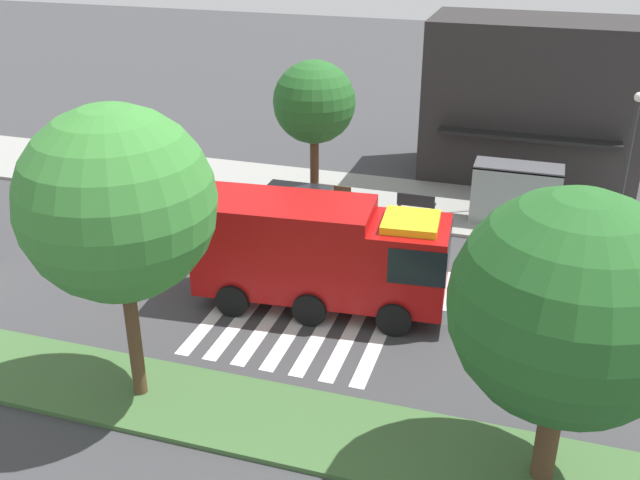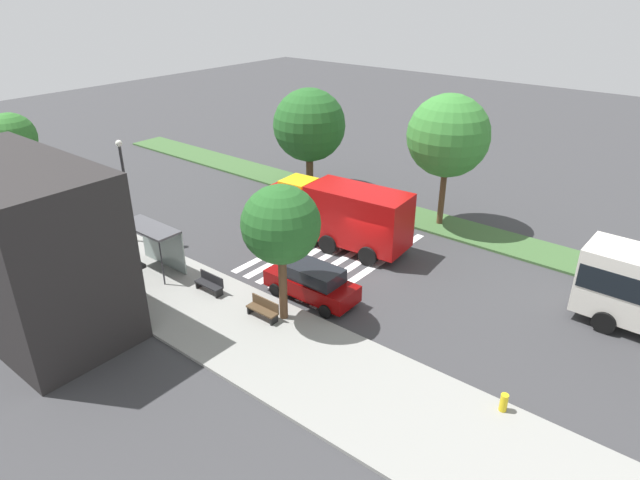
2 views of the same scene
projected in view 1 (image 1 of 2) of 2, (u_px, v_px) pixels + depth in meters
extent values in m
plane|color=#38383A|center=(262.00, 280.00, 26.22)|extent=(120.00, 120.00, 0.00)
cube|color=gray|center=(330.00, 194.00, 33.49)|extent=(60.00, 5.52, 0.14)
cube|color=#3D6033|center=(164.00, 398.00, 19.98)|extent=(60.00, 3.00, 0.14)
cube|color=silver|center=(247.00, 277.00, 26.37)|extent=(0.45, 10.27, 0.01)
cube|color=silver|center=(271.00, 281.00, 26.13)|extent=(0.45, 10.27, 0.01)
cube|color=silver|center=(295.00, 285.00, 25.88)|extent=(0.45, 10.27, 0.01)
cube|color=silver|center=(319.00, 288.00, 25.64)|extent=(0.45, 10.27, 0.01)
cube|color=silver|center=(344.00, 292.00, 25.39)|extent=(0.45, 10.27, 0.01)
cube|color=silver|center=(369.00, 296.00, 25.15)|extent=(0.45, 10.27, 0.01)
cube|color=silver|center=(395.00, 300.00, 24.90)|extent=(0.45, 10.27, 0.01)
cube|color=#A50C0C|center=(409.00, 263.00, 23.29)|extent=(2.64, 2.76, 2.63)
cube|color=#A50C0C|center=(284.00, 245.00, 24.00)|extent=(5.88, 3.03, 3.07)
cube|color=black|center=(421.00, 250.00, 22.99)|extent=(1.96, 2.73, 1.16)
cube|color=silver|center=(448.00, 297.00, 23.48)|extent=(0.45, 2.58, 0.50)
cube|color=yellow|center=(411.00, 222.00, 22.67)|extent=(1.85, 1.93, 0.24)
cylinder|color=black|center=(404.00, 280.00, 25.03)|extent=(1.12, 0.39, 1.10)
cylinder|color=black|center=(394.00, 319.00, 22.77)|extent=(1.12, 0.39, 1.10)
cylinder|color=black|center=(256.00, 265.00, 26.07)|extent=(1.12, 0.39, 1.10)
cylinder|color=black|center=(233.00, 300.00, 23.80)|extent=(1.12, 0.39, 1.10)
cylinder|color=black|center=(327.00, 272.00, 25.56)|extent=(1.12, 0.39, 1.10)
cylinder|color=black|center=(310.00, 309.00, 23.30)|extent=(1.12, 0.39, 1.10)
cube|color=#720505|center=(303.00, 214.00, 29.79)|extent=(4.69, 1.81, 0.79)
cube|color=black|center=(297.00, 197.00, 29.55)|extent=(2.63, 1.58, 0.65)
cylinder|color=black|center=(345.00, 219.00, 30.32)|extent=(0.64, 0.23, 0.64)
cylinder|color=black|center=(333.00, 236.00, 28.80)|extent=(0.64, 0.23, 0.64)
cylinder|color=black|center=(275.00, 210.00, 31.13)|extent=(0.64, 0.23, 0.64)
cylinder|color=black|center=(260.00, 227.00, 29.61)|extent=(0.64, 0.23, 0.64)
cube|color=#4C4C51|center=(519.00, 167.00, 29.51)|extent=(3.50, 1.40, 0.12)
cube|color=#8C9E99|center=(515.00, 200.00, 29.45)|extent=(3.50, 0.08, 2.40)
cylinder|color=#333338|center=(476.00, 184.00, 31.05)|extent=(0.08, 0.08, 2.40)
cylinder|color=#333338|center=(560.00, 193.00, 30.12)|extent=(0.08, 0.08, 2.40)
cube|color=black|center=(416.00, 204.00, 31.21)|extent=(1.60, 0.50, 0.08)
cube|color=black|center=(416.00, 200.00, 30.91)|extent=(1.60, 0.06, 0.45)
cube|color=black|center=(400.00, 206.00, 31.50)|extent=(0.08, 0.45, 0.37)
cube|color=black|center=(433.00, 210.00, 31.11)|extent=(0.08, 0.45, 0.37)
cube|color=#4C3823|center=(335.00, 194.00, 32.19)|extent=(1.60, 0.50, 0.08)
cube|color=#4C3823|center=(333.00, 190.00, 31.89)|extent=(1.60, 0.06, 0.45)
cube|color=black|center=(319.00, 197.00, 32.49)|extent=(0.08, 0.45, 0.37)
cube|color=black|center=(350.00, 201.00, 32.09)|extent=(0.08, 0.45, 0.37)
cylinder|color=#2D2D30|center=(624.00, 178.00, 27.14)|extent=(0.16, 0.16, 5.65)
sphere|color=white|center=(639.00, 97.00, 25.86)|extent=(0.36, 0.36, 0.36)
cube|color=#282626|center=(533.00, 101.00, 34.18)|extent=(9.76, 4.88, 7.43)
cube|color=black|center=(528.00, 138.00, 32.12)|extent=(7.81, 0.80, 0.16)
cylinder|color=#513823|center=(314.00, 169.00, 31.26)|extent=(0.37, 0.37, 3.42)
sphere|color=#235B23|center=(314.00, 102.00, 30.03)|extent=(3.39, 3.39, 3.39)
cylinder|color=#513823|center=(133.00, 331.00, 19.31)|extent=(0.37, 0.37, 3.86)
sphere|color=#387F33|center=(117.00, 203.00, 17.77)|extent=(4.85, 4.85, 4.85)
cylinder|color=#513823|center=(549.00, 428.00, 16.68)|extent=(0.53, 0.53, 2.76)
sphere|color=#235B23|center=(569.00, 307.00, 15.33)|extent=(5.09, 5.09, 5.09)
cylinder|color=gold|center=(105.00, 178.00, 34.15)|extent=(0.28, 0.28, 0.70)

